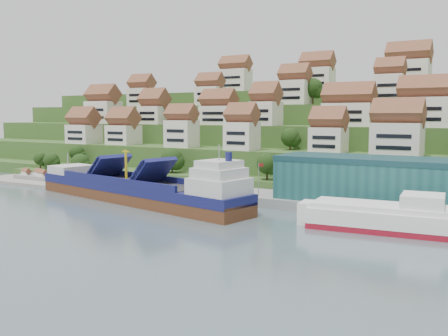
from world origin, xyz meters
The scene contains 11 objects.
ground centered at (0.00, 0.00, 0.00)m, with size 300.00×300.00×0.00m, color slate.
quay centered at (20.00, 15.00, 1.10)m, with size 180.00×14.00×2.20m, color gray.
pebble_beach centered at (-58.00, 12.00, 0.50)m, with size 45.00×20.00×1.00m, color gray.
hillside centered at (0.00, 103.55, 10.66)m, with size 260.00×128.00×31.00m.
hillside_village centered at (5.71, 60.26, 24.12)m, with size 157.30×64.42×29.38m.
hillside_trees centered at (-11.37, 43.31, 15.94)m, with size 140.24×62.31×31.34m.
warehouse centered at (52.00, 17.00, 7.20)m, with size 60.00×15.00×10.00m, color #215A59.
flagpole centered at (18.11, 10.00, 6.88)m, with size 1.28×0.16×8.00m.
beach_huts centered at (-60.00, 10.75, 2.10)m, with size 14.40×3.70×2.20m.
cargo_ship centered at (-8.88, -1.21, 2.97)m, with size 69.65×23.78×15.16m.
second_ship centered at (50.08, -0.62, 2.38)m, with size 28.08×12.74×7.89m.
Camera 1 is at (70.78, -94.87, 21.61)m, focal length 40.00 mm.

